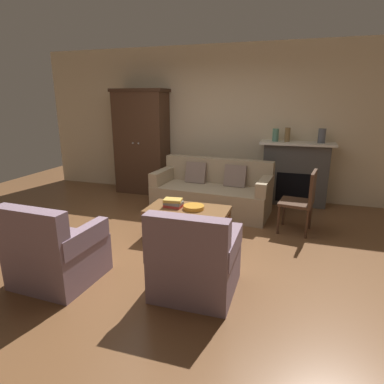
% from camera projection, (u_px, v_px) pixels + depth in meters
% --- Properties ---
extents(ground_plane, '(9.60, 9.60, 0.00)m').
position_uv_depth(ground_plane, '(166.00, 243.00, 4.33)').
color(ground_plane, brown).
extents(back_wall, '(7.20, 0.10, 2.80)m').
position_uv_depth(back_wall, '(215.00, 123.00, 6.28)').
color(back_wall, beige).
rests_on(back_wall, ground).
extents(fireplace, '(1.26, 0.48, 1.12)m').
position_uv_depth(fireplace, '(295.00, 173.00, 5.82)').
color(fireplace, '#4C4947').
rests_on(fireplace, ground).
extents(armoire, '(1.06, 0.57, 2.03)m').
position_uv_depth(armoire, '(142.00, 142.00, 6.49)').
color(armoire, '#472D1E').
rests_on(armoire, ground).
extents(couch, '(1.98, 1.00, 0.86)m').
position_uv_depth(couch, '(212.00, 193.00, 5.49)').
color(couch, tan).
rests_on(couch, ground).
extents(coffee_table, '(1.10, 0.60, 0.42)m').
position_uv_depth(coffee_table, '(188.00, 212.00, 4.42)').
color(coffee_table, brown).
rests_on(coffee_table, ground).
extents(fruit_bowl, '(0.28, 0.28, 0.05)m').
position_uv_depth(fruit_bowl, '(194.00, 207.00, 4.36)').
color(fruit_bowl, orange).
rests_on(fruit_bowl, coffee_table).
extents(book_stack, '(0.27, 0.20, 0.12)m').
position_uv_depth(book_stack, '(173.00, 203.00, 4.44)').
color(book_stack, '#B73833').
rests_on(book_stack, coffee_table).
extents(mantel_vase_jade, '(0.11, 0.11, 0.22)m').
position_uv_depth(mantel_vase_jade, '(276.00, 135.00, 5.74)').
color(mantel_vase_jade, slate).
rests_on(mantel_vase_jade, fireplace).
extents(mantel_vase_bronze, '(0.09, 0.09, 0.24)m').
position_uv_depth(mantel_vase_bronze, '(287.00, 135.00, 5.67)').
color(mantel_vase_bronze, olive).
rests_on(mantel_vase_bronze, fireplace).
extents(mantel_vase_slate, '(0.12, 0.12, 0.24)m').
position_uv_depth(mantel_vase_slate, '(322.00, 136.00, 5.51)').
color(mantel_vase_slate, '#565B66').
rests_on(mantel_vase_slate, fireplace).
extents(armchair_near_left, '(0.81, 0.80, 0.88)m').
position_uv_depth(armchair_near_left, '(55.00, 254.00, 3.35)').
color(armchair_near_left, gray).
rests_on(armchair_near_left, ground).
extents(armchair_near_right, '(0.79, 0.78, 0.88)m').
position_uv_depth(armchair_near_right, '(195.00, 263.00, 3.16)').
color(armchair_near_right, gray).
rests_on(armchair_near_right, ground).
extents(side_chair_wooden, '(0.50, 0.50, 0.90)m').
position_uv_depth(side_chair_wooden, '(303.00, 198.00, 4.55)').
color(side_chair_wooden, '#472D1E').
rests_on(side_chair_wooden, ground).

